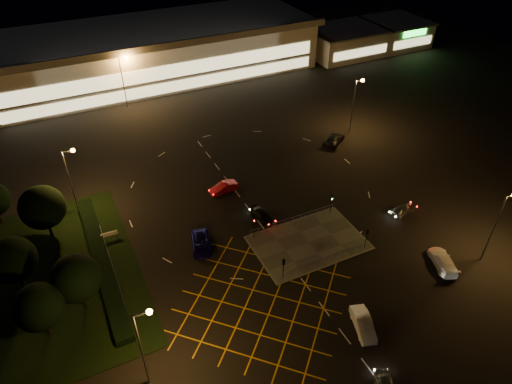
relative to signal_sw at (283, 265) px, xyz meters
name	(u,v)px	position (x,y,z in m)	size (l,w,h in m)	color
ground	(288,238)	(4.00, 5.99, -2.37)	(180.00, 180.00, 0.00)	black
pedestrian_island	(308,243)	(6.00, 3.99, -2.31)	(14.00, 9.00, 0.12)	#4C4944
grass_verge	(60,277)	(-24.00, 11.99, -2.33)	(18.00, 30.00, 0.08)	black
hedge	(102,261)	(-19.00, 11.99, -1.87)	(2.00, 26.00, 1.00)	black
supermarket	(154,51)	(4.00, 67.95, 2.95)	(72.00, 26.50, 10.50)	beige
retail_unit_a	(344,41)	(50.00, 59.97, 0.85)	(18.80, 14.80, 6.35)	beige
retail_unit_b	(395,32)	(66.00, 59.95, 0.85)	(14.80, 14.80, 6.35)	beige
streetlight_sw	(144,339)	(-17.56, -6.01, 4.20)	(1.78, 0.56, 10.03)	slate
streetlight_se	(500,218)	(24.44, -8.01, 4.20)	(1.78, 0.56, 10.03)	slate
streetlight_nw	(71,172)	(-19.56, 23.99, 4.20)	(1.78, 0.56, 10.03)	slate
streetlight_ne	(356,98)	(28.44, 25.99, 4.20)	(1.78, 0.56, 10.03)	slate
streetlight_far_left	(124,75)	(-5.56, 53.99, 4.20)	(1.78, 0.56, 10.03)	slate
streetlight_far_right	(299,42)	(34.44, 55.99, 4.20)	(1.78, 0.56, 10.03)	slate
signal_sw	(283,265)	(0.00, 0.00, 0.00)	(0.28, 0.30, 3.15)	black
signal_se	(367,234)	(12.00, 0.00, 0.00)	(0.28, 0.30, 3.15)	black
signal_nw	(254,224)	(0.00, 7.99, 0.00)	(0.28, 0.30, 3.15)	black
signal_ne	(332,200)	(12.00, 7.99, 0.00)	(0.28, 0.30, 3.15)	black
tree_a	(39,307)	(-26.00, 3.99, 1.97)	(5.04, 5.04, 6.86)	black
tree_b	(12,260)	(-28.00, 11.99, 2.28)	(5.40, 5.40, 7.35)	black
tree_c	(42,207)	(-24.00, 19.99, 2.59)	(5.76, 5.76, 7.84)	black
tree_e	(76,279)	(-22.00, 5.99, 2.28)	(5.40, 5.40, 7.35)	black
car_queue_white	(363,324)	(4.25, -10.00, -1.58)	(1.66, 4.77, 1.57)	white
car_left_blue	(201,243)	(-6.87, 9.34, -1.63)	(2.44, 5.28, 1.47)	#100D53
car_far_dkgrey	(262,215)	(2.76, 10.99, -1.75)	(1.73, 4.25, 1.23)	black
car_right_silver	(403,209)	(21.20, 3.45, -1.70)	(1.57, 3.90, 1.33)	#A0A3A7
car_circ_red	(224,188)	(0.38, 19.24, -1.64)	(1.55, 4.44, 1.46)	maroon
car_east_grey	(334,139)	(23.30, 24.07, -1.63)	(2.45, 5.31, 1.48)	black
car_approach_white	(443,261)	(18.75, -6.69, -1.59)	(2.18, 5.37, 1.56)	silver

